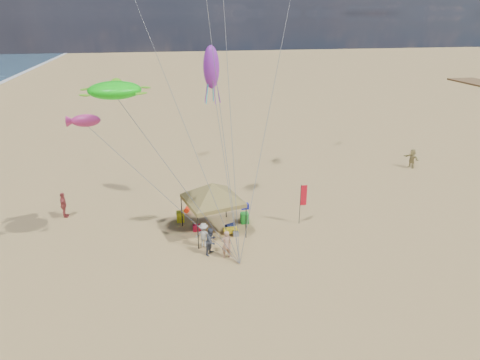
{
  "coord_description": "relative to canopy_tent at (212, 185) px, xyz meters",
  "views": [
    {
      "loc": [
        -4.18,
        -18.68,
        12.84
      ],
      "look_at": [
        0.0,
        3.0,
        4.0
      ],
      "focal_mm": 31.19,
      "sensor_mm": 36.0,
      "label": 1
    }
  ],
  "objects": [
    {
      "name": "canopy_tent",
      "position": [
        0.0,
        0.0,
        0.0
      ],
      "size": [
        6.05,
        6.05,
        3.85
      ],
      "color": "black",
      "rests_on": "ground"
    },
    {
      "name": "ground",
      "position": [
        1.43,
        -4.48,
        -3.2
      ],
      "size": [
        280.0,
        280.0,
        0.0
      ],
      "primitive_type": "plane",
      "color": "tan",
      "rests_on": "ground"
    },
    {
      "name": "bag_orange",
      "position": [
        -1.4,
        3.23,
        -3.02
      ],
      "size": [
        0.54,
        0.69,
        0.36
      ],
      "primitive_type": "cylinder",
      "rotation": [
        0.0,
        1.57,
        1.22
      ],
      "color": "#FF2C0E",
      "rests_on": "ground"
    },
    {
      "name": "bag_navy",
      "position": [
        1.13,
        0.22,
        -3.02
      ],
      "size": [
        0.69,
        0.54,
        0.36
      ],
      "primitive_type": "cylinder",
      "rotation": [
        0.0,
        1.57,
        0.35
      ],
      "color": "#0C1338",
      "rests_on": "ground"
    },
    {
      "name": "squid_kite",
      "position": [
        0.6,
        3.81,
        6.48
      ],
      "size": [
        1.11,
        1.11,
        2.68
      ],
      "primitive_type": "ellipsoid",
      "rotation": [
        0.0,
        0.0,
        0.07
      ],
      "color": "purple",
      "rests_on": "ground"
    },
    {
      "name": "fish_kite",
      "position": [
        -6.83,
        0.51,
        4.17
      ],
      "size": [
        1.57,
        0.79,
        0.7
      ],
      "primitive_type": "ellipsoid",
      "rotation": [
        0.0,
        0.0,
        -0.0
      ],
      "color": "#D02F82",
      "rests_on": "ground"
    },
    {
      "name": "person_near_c",
      "position": [
        -0.79,
        -1.67,
        -2.44
      ],
      "size": [
        1.11,
        0.82,
        1.53
      ],
      "primitive_type": "imported",
      "rotation": [
        0.0,
        0.0,
        2.86
      ],
      "color": "beige",
      "rests_on": "ground"
    },
    {
      "name": "feather_flag",
      "position": [
        5.83,
        0.02,
        -1.34
      ],
      "size": [
        0.42,
        0.05,
        2.77
      ],
      "color": "black",
      "rests_on": "ground"
    },
    {
      "name": "person_near_b",
      "position": [
        -0.45,
        -2.54,
        -2.38
      ],
      "size": [
        0.98,
        1.01,
        1.63
      ],
      "primitive_type": "imported",
      "rotation": [
        0.0,
        0.0,
        0.89
      ],
      "color": "#3B4251",
      "rests_on": "ground"
    },
    {
      "name": "crate_grey",
      "position": [
        1.3,
        -0.77,
        -3.06
      ],
      "size": [
        0.34,
        0.3,
        0.28
      ],
      "primitive_type": "cube",
      "color": "gray",
      "rests_on": "ground"
    },
    {
      "name": "person_far_c",
      "position": [
        18.95,
        8.43,
        -2.34
      ],
      "size": [
        0.96,
        1.67,
        1.72
      ],
      "primitive_type": "imported",
      "rotation": [
        0.0,
        0.0,
        5.01
      ],
      "color": "tan",
      "rests_on": "ground"
    },
    {
      "name": "cooler_blue",
      "position": [
        2.63,
        2.91,
        -3.01
      ],
      "size": [
        0.54,
        0.38,
        0.38
      ],
      "primitive_type": "cube",
      "color": "#121893",
      "rests_on": "ground"
    },
    {
      "name": "chair_green",
      "position": [
        2.18,
        0.83,
        -2.85
      ],
      "size": [
        0.5,
        0.5,
        0.7
      ],
      "primitive_type": "cube",
      "color": "#1B9527",
      "rests_on": "ground"
    },
    {
      "name": "turtle_kite",
      "position": [
        -4.92,
        -1.55,
        6.1
      ],
      "size": [
        2.89,
        2.44,
        0.87
      ],
      "primitive_type": "ellipsoid",
      "rotation": [
        0.0,
        0.0,
        0.14
      ],
      "color": "#11FD13",
      "rests_on": "ground"
    },
    {
      "name": "chair_yellow",
      "position": [
        -1.96,
        1.83,
        -2.85
      ],
      "size": [
        0.5,
        0.5,
        0.7
      ],
      "primitive_type": "cube",
      "color": "yellow",
      "rests_on": "ground"
    },
    {
      "name": "cooler_red",
      "position": [
        -1.0,
        0.35,
        -3.01
      ],
      "size": [
        0.54,
        0.38,
        0.38
      ],
      "primitive_type": "cube",
      "color": "#B50E28",
      "rests_on": "ground"
    },
    {
      "name": "beach_cart",
      "position": [
        1.05,
        -0.4,
        -3.0
      ],
      "size": [
        0.9,
        0.5,
        0.24
      ],
      "primitive_type": "cube",
      "color": "yellow",
      "rests_on": "ground"
    },
    {
      "name": "person_near_a",
      "position": [
        0.33,
        -3.1,
        -2.36
      ],
      "size": [
        0.68,
        0.51,
        1.68
      ],
      "primitive_type": "imported",
      "rotation": [
        0.0,
        0.0,
        3.33
      ],
      "color": "tan",
      "rests_on": "ground"
    },
    {
      "name": "person_far_a",
      "position": [
        -9.6,
        3.97,
        -2.31
      ],
      "size": [
        0.43,
        1.04,
        1.77
      ],
      "primitive_type": "imported",
      "rotation": [
        0.0,
        0.0,
        1.57
      ],
      "color": "#A94142",
      "rests_on": "ground"
    }
  ]
}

